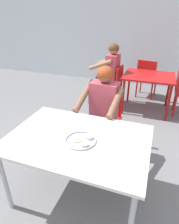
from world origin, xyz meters
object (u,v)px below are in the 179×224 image
chair_red_far (147,76)px  chair_red_left (114,84)px  diner_foreground (101,107)px  patron_background (108,70)px  table_background_red (149,80)px  thali_tray (81,140)px  chair_foreground (106,114)px  table_foreground (78,143)px

chair_red_far → chair_red_left: bearing=-128.8°
diner_foreground → patron_background: 1.62m
table_background_red → thali_tray: bearing=-100.0°
thali_tray → table_background_red: size_ratio=0.31×
chair_foreground → diner_foreground: (-0.01, -0.22, 0.22)m
chair_red_left → table_foreground: bearing=-85.5°
patron_background → table_foreground: bearing=-82.1°
diner_foreground → chair_red_far: (0.39, 2.22, -0.22)m
chair_foreground → table_background_red: chair_foreground is taller
table_foreground → patron_background: 2.34m
table_foreground → patron_background: patron_background is taller
chair_red_far → table_foreground: bearing=-97.6°
table_foreground → chair_red_far: size_ratio=1.51×
chair_red_left → table_background_red: bearing=5.7°
table_background_red → chair_red_left: 0.66m
table_foreground → diner_foreground: diner_foreground is taller
chair_foreground → chair_red_left: (-0.19, 1.29, -0.01)m
table_background_red → chair_red_left: bearing=-174.3°
chair_foreground → table_background_red: bearing=71.8°
table_background_red → table_foreground: bearing=-101.4°
chair_red_left → chair_foreground: bearing=-81.5°
table_foreground → thali_tray: (0.05, -0.04, 0.08)m
chair_foreground → chair_red_left: bearing=98.5°
thali_tray → chair_red_far: bearing=83.5°
diner_foreground → chair_foreground: bearing=86.8°
chair_foreground → chair_red_left: size_ratio=1.02×
table_foreground → diner_foreground: size_ratio=1.08×
chair_foreground → diner_foreground: diner_foreground is taller
table_foreground → table_background_red: bearing=78.6°
thali_tray → table_foreground: bearing=141.0°
table_background_red → chair_red_left: size_ratio=1.09×
table_background_red → chair_red_far: (-0.07, 0.64, -0.13)m
table_foreground → chair_red_left: (-0.18, 2.25, -0.18)m
table_foreground → table_background_red: table_foreground is taller
chair_foreground → table_background_red: size_ratio=0.93×
chair_red_far → thali_tray: bearing=-96.5°
diner_foreground → chair_red_left: bearing=96.9°
chair_red_left → diner_foreground: bearing=-83.1°
diner_foreground → patron_background: patron_background is taller
diner_foreground → patron_background: (-0.33, 1.58, 0.02)m
table_background_red → chair_foreground: bearing=-108.2°
table_foreground → diner_foreground: 0.74m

